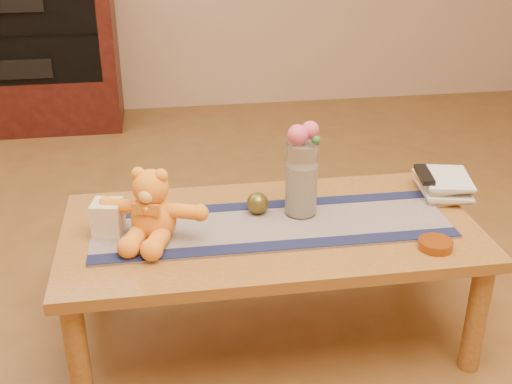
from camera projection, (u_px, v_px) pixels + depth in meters
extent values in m
plane|color=brown|center=(269.00, 332.00, 2.36)|extent=(5.50, 5.50, 0.00)
cube|color=brown|center=(270.00, 231.00, 2.18)|extent=(1.40, 0.70, 0.04)
cylinder|color=brown|center=(78.00, 358.00, 1.92)|extent=(0.07, 0.07, 0.41)
cylinder|color=brown|center=(476.00, 318.00, 2.11)|extent=(0.07, 0.07, 0.41)
cylinder|color=brown|center=(92.00, 259.00, 2.44)|extent=(0.07, 0.07, 0.41)
cylinder|color=brown|center=(411.00, 233.00, 2.62)|extent=(0.07, 0.07, 0.41)
cube|color=#1B1845|center=(272.00, 225.00, 2.16)|extent=(1.20, 0.36, 0.01)
cube|color=#121738|center=(280.00, 245.00, 2.03)|extent=(1.20, 0.07, 0.00)
cube|color=#121738|center=(265.00, 205.00, 2.29)|extent=(1.20, 0.07, 0.00)
cube|color=beige|center=(108.00, 218.00, 2.08)|extent=(0.11, 0.11, 0.11)
cylinder|color=black|center=(106.00, 201.00, 2.06)|extent=(0.00, 0.00, 0.01)
cylinder|color=silver|center=(301.00, 179.00, 2.18)|extent=(0.11, 0.11, 0.26)
cylinder|color=beige|center=(301.00, 189.00, 2.19)|extent=(0.09, 0.09, 0.18)
sphere|color=#CB475D|center=(298.00, 135.00, 2.10)|extent=(0.07, 0.07, 0.07)
sphere|color=#CB475D|center=(310.00, 130.00, 2.11)|extent=(0.06, 0.06, 0.06)
sphere|color=#5062AE|center=(304.00, 132.00, 2.14)|extent=(0.04, 0.04, 0.04)
sphere|color=#5062AE|center=(293.00, 136.00, 2.13)|extent=(0.04, 0.04, 0.04)
sphere|color=#33662D|center=(316.00, 140.00, 2.10)|extent=(0.03, 0.03, 0.03)
sphere|color=brown|center=(258.00, 203.00, 2.22)|extent=(0.09, 0.09, 0.08)
imported|color=beige|center=(421.00, 192.00, 2.38)|extent=(0.19, 0.24, 0.02)
imported|color=beige|center=(424.00, 188.00, 2.37)|extent=(0.22, 0.26, 0.02)
imported|color=beige|center=(421.00, 182.00, 2.37)|extent=(0.18, 0.23, 0.02)
imported|color=beige|center=(424.00, 178.00, 2.36)|extent=(0.21, 0.25, 0.02)
cube|color=black|center=(424.00, 175.00, 2.34)|extent=(0.07, 0.17, 0.02)
cylinder|color=#BF5914|center=(435.00, 244.00, 2.03)|extent=(0.14, 0.14, 0.03)
cube|color=black|center=(22.00, 46.00, 4.16)|extent=(1.20, 0.50, 1.10)
cube|color=black|center=(13.00, 37.00, 3.91)|extent=(1.02, 0.03, 0.61)
cube|color=black|center=(16.00, 34.00, 3.98)|extent=(1.02, 0.20, 0.02)
cube|color=black|center=(11.00, 1.00, 3.92)|extent=(0.42, 0.28, 0.10)
cube|color=black|center=(21.00, 64.00, 4.09)|extent=(0.42, 0.28, 0.12)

